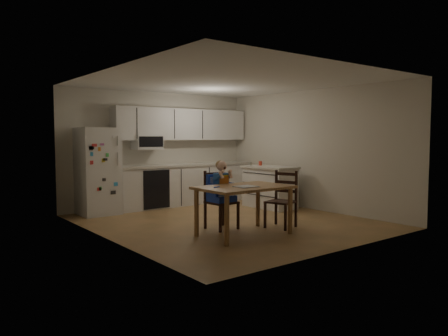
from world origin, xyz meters
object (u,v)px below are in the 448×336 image
at_px(refrigerator, 98,171).
at_px(dining_table, 244,193).
at_px(red_cup, 260,163).
at_px(chair_booster, 220,188).
at_px(kitchen_island, 270,187).
at_px(chair_side, 283,195).

xyz_separation_m(refrigerator, dining_table, (1.09, -3.14, -0.19)).
relative_size(refrigerator, dining_table, 1.19).
bearing_deg(red_cup, refrigerator, 160.70).
bearing_deg(refrigerator, dining_table, -70.94).
distance_m(red_cup, dining_table, 2.97).
height_order(dining_table, chair_booster, chair_booster).
distance_m(kitchen_island, chair_booster, 2.40).
relative_size(dining_table, chair_booster, 1.26).
xyz_separation_m(refrigerator, chair_side, (2.03, -3.07, -0.31)).
distance_m(kitchen_island, red_cup, 0.59).
distance_m(refrigerator, dining_table, 3.33).
bearing_deg(chair_booster, red_cup, 29.40).
relative_size(chair_booster, chair_side, 1.20).
relative_size(refrigerator, chair_booster, 1.50).
height_order(red_cup, chair_booster, chair_booster).
bearing_deg(red_cup, dining_table, -137.32).
height_order(red_cup, dining_table, red_cup).
bearing_deg(chair_side, dining_table, -102.32).
distance_m(refrigerator, kitchen_island, 3.57).
xyz_separation_m(chair_booster, chair_side, (0.94, -0.54, -0.15)).
xyz_separation_m(kitchen_island, red_cup, (0.03, 0.33, 0.49)).
height_order(kitchen_island, chair_booster, chair_booster).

